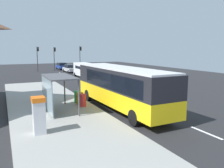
{
  "coord_description": "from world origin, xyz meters",
  "views": [
    {
      "loc": [
        -9.64,
        -14.83,
        4.57
      ],
      "look_at": [
        -1.0,
        3.43,
        1.5
      ],
      "focal_mm": 37.28,
      "sensor_mm": 36.0,
      "label": 1
    }
  ],
  "objects_px": {
    "white_van": "(84,69)",
    "ticket_machine": "(39,115)",
    "recycling_bin_green": "(77,97)",
    "traffic_light_median": "(55,55)",
    "recycling_bin_red": "(83,100)",
    "traffic_light_far_side": "(38,55)",
    "sedan_far": "(70,68)",
    "bus_shelter": "(55,84)",
    "sedan_near": "(62,66)",
    "bus": "(120,85)",
    "traffic_light_near_side": "(80,54)",
    "recycling_bin_orange": "(80,98)"
  },
  "relations": [
    {
      "from": "sedan_far",
      "to": "recycling_bin_red",
      "type": "xyz_separation_m",
      "value": [
        -6.5,
        -27.56,
        -0.14
      ]
    },
    {
      "from": "sedan_near",
      "to": "traffic_light_far_side",
      "type": "relative_size",
      "value": 0.9
    },
    {
      "from": "recycling_bin_green",
      "to": "bus_shelter",
      "type": "xyz_separation_m",
      "value": [
        -2.21,
        -1.93,
        1.44
      ]
    },
    {
      "from": "white_van",
      "to": "ticket_machine",
      "type": "xyz_separation_m",
      "value": [
        -10.28,
        -23.29,
        -0.17
      ]
    },
    {
      "from": "recycling_bin_orange",
      "to": "bus",
      "type": "bearing_deg",
      "value": -41.19
    },
    {
      "from": "ticket_machine",
      "to": "bus_shelter",
      "type": "xyz_separation_m",
      "value": [
        1.67,
        4.05,
        0.93
      ]
    },
    {
      "from": "bus_shelter",
      "to": "ticket_machine",
      "type": "bearing_deg",
      "value": -112.36
    },
    {
      "from": "traffic_light_near_side",
      "to": "traffic_light_far_side",
      "type": "distance_m",
      "value": 8.64
    },
    {
      "from": "traffic_light_median",
      "to": "bus_shelter",
      "type": "xyz_separation_m",
      "value": [
        -6.81,
        -33.08,
        -1.18
      ]
    },
    {
      "from": "white_van",
      "to": "recycling_bin_red",
      "type": "distance_m",
      "value": 19.79
    },
    {
      "from": "white_van",
      "to": "bus_shelter",
      "type": "xyz_separation_m",
      "value": [
        -8.61,
        -19.24,
        0.75
      ]
    },
    {
      "from": "bus_shelter",
      "to": "recycling_bin_green",
      "type": "bearing_deg",
      "value": 41.03
    },
    {
      "from": "recycling_bin_red",
      "to": "recycling_bin_orange",
      "type": "distance_m",
      "value": 0.7
    },
    {
      "from": "recycling_bin_green",
      "to": "traffic_light_median",
      "type": "distance_m",
      "value": 31.61
    },
    {
      "from": "recycling_bin_red",
      "to": "traffic_light_near_side",
      "type": "bearing_deg",
      "value": 72.61
    },
    {
      "from": "sedan_near",
      "to": "traffic_light_median",
      "type": "relative_size",
      "value": 0.91
    },
    {
      "from": "bus",
      "to": "traffic_light_near_side",
      "type": "height_order",
      "value": "traffic_light_near_side"
    },
    {
      "from": "white_van",
      "to": "sedan_far",
      "type": "height_order",
      "value": "white_van"
    },
    {
      "from": "sedan_near",
      "to": "recycling_bin_green",
      "type": "relative_size",
      "value": 4.7
    },
    {
      "from": "bus",
      "to": "white_van",
      "type": "relative_size",
      "value": 2.13
    },
    {
      "from": "traffic_light_median",
      "to": "bus_shelter",
      "type": "height_order",
      "value": "traffic_light_median"
    },
    {
      "from": "bus",
      "to": "white_van",
      "type": "bearing_deg",
      "value": 79.03
    },
    {
      "from": "white_van",
      "to": "traffic_light_far_side",
      "type": "xyz_separation_m",
      "value": [
        -5.3,
        13.05,
        1.97
      ]
    },
    {
      "from": "sedan_far",
      "to": "bus",
      "type": "bearing_deg",
      "value": -97.86
    },
    {
      "from": "sedan_near",
      "to": "recycling_bin_red",
      "type": "xyz_separation_m",
      "value": [
        -6.5,
        -34.37,
        -0.14
      ]
    },
    {
      "from": "recycling_bin_orange",
      "to": "traffic_light_median",
      "type": "bearing_deg",
      "value": 81.78
    },
    {
      "from": "recycling_bin_red",
      "to": "traffic_light_far_side",
      "type": "xyz_separation_m",
      "value": [
        1.1,
        31.76,
        2.65
      ]
    },
    {
      "from": "ticket_machine",
      "to": "traffic_light_far_side",
      "type": "relative_size",
      "value": 0.39
    },
    {
      "from": "recycling_bin_red",
      "to": "traffic_light_near_side",
      "type": "xyz_separation_m",
      "value": [
        9.7,
        30.96,
        2.72
      ]
    },
    {
      "from": "white_van",
      "to": "ticket_machine",
      "type": "bearing_deg",
      "value": -113.81
    },
    {
      "from": "sedan_far",
      "to": "traffic_light_far_side",
      "type": "bearing_deg",
      "value": 142.09
    },
    {
      "from": "traffic_light_near_side",
      "to": "traffic_light_far_side",
      "type": "bearing_deg",
      "value": 174.68
    },
    {
      "from": "traffic_light_near_side",
      "to": "bus_shelter",
      "type": "bearing_deg",
      "value": -110.72
    },
    {
      "from": "sedan_far",
      "to": "traffic_light_near_side",
      "type": "xyz_separation_m",
      "value": [
        3.2,
        3.4,
        2.58
      ]
    },
    {
      "from": "sedan_far",
      "to": "recycling_bin_red",
      "type": "height_order",
      "value": "sedan_far"
    },
    {
      "from": "recycling_bin_red",
      "to": "traffic_light_median",
      "type": "bearing_deg",
      "value": 81.96
    },
    {
      "from": "sedan_far",
      "to": "recycling_bin_green",
      "type": "height_order",
      "value": "sedan_far"
    },
    {
      "from": "recycling_bin_orange",
      "to": "sedan_near",
      "type": "bearing_deg",
      "value": 79.08
    },
    {
      "from": "recycling_bin_green",
      "to": "traffic_light_far_side",
      "type": "relative_size",
      "value": 0.19
    },
    {
      "from": "white_van",
      "to": "traffic_light_near_side",
      "type": "bearing_deg",
      "value": 74.92
    },
    {
      "from": "bus",
      "to": "sedan_far",
      "type": "bearing_deg",
      "value": 82.14
    },
    {
      "from": "recycling_bin_red",
      "to": "bus_shelter",
      "type": "height_order",
      "value": "bus_shelter"
    },
    {
      "from": "bus",
      "to": "recycling_bin_orange",
      "type": "height_order",
      "value": "bus"
    },
    {
      "from": "bus",
      "to": "recycling_bin_green",
      "type": "height_order",
      "value": "bus"
    },
    {
      "from": "traffic_light_near_side",
      "to": "recycling_bin_orange",
      "type": "bearing_deg",
      "value": -107.77
    },
    {
      "from": "bus",
      "to": "recycling_bin_red",
      "type": "relative_size",
      "value": 11.66
    },
    {
      "from": "bus",
      "to": "traffic_light_far_side",
      "type": "relative_size",
      "value": 2.23
    },
    {
      "from": "ticket_machine",
      "to": "bus_shelter",
      "type": "bearing_deg",
      "value": 67.64
    },
    {
      "from": "traffic_light_median",
      "to": "sedan_near",
      "type": "bearing_deg",
      "value": 43.69
    },
    {
      "from": "sedan_near",
      "to": "bus_shelter",
      "type": "height_order",
      "value": "bus_shelter"
    }
  ]
}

